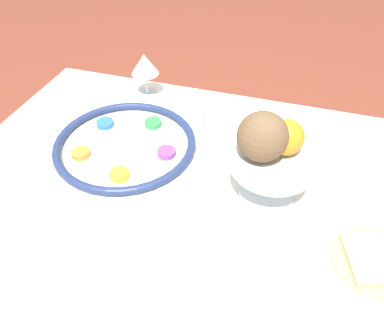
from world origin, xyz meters
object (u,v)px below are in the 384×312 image
Objects in this scene: wine_glass at (145,66)px; bread_plate at (376,260)px; seder_plate at (125,145)px; orange_fruit at (286,137)px; napkin_roll at (156,294)px; cup_near at (214,121)px; coconut at (263,137)px; fruit_stand at (271,165)px.

wine_glass is 0.82× the size of bread_plate.
wine_glass is (-0.05, 0.25, 0.08)m from seder_plate.
napkin_roll is (-0.16, -0.33, -0.12)m from orange_fruit.
cup_near is (-0.38, 0.29, 0.03)m from bread_plate.
orange_fruit is 0.05m from coconut.
bread_plate is at bearing -33.88° from wine_glass.
seder_plate is 0.36m from coconut.
wine_glass is 0.78× the size of napkin_roll.
wine_glass is 1.79× the size of cup_near.
wine_glass is 1.29× the size of coconut.
seder_plate is at bearing 121.86° from napkin_roll.
fruit_stand is 0.26m from bread_plate.
fruit_stand is 0.08m from coconut.
wine_glass is at bearing 141.17° from coconut.
fruit_stand is 0.24m from cup_near.
orange_fruit is 0.44× the size of napkin_roll.
orange_fruit is at bearing 47.68° from fruit_stand.
cup_near is at bearing 34.42° from seder_plate.
orange_fruit is (0.02, 0.02, 0.06)m from fruit_stand.
orange_fruit is (0.37, -0.02, 0.12)m from seder_plate.
napkin_roll reaches higher than bread_plate.
bread_plate is 2.17× the size of cup_near.
fruit_stand is at bearing 21.78° from coconut.
seder_plate reaches higher than bread_plate.
coconut is 0.31m from bread_plate.
wine_glass is at bearing 143.99° from fruit_stand.
cup_near is at bearing 134.12° from fruit_stand.
coconut reaches higher than cup_near.
napkin_roll is (0.26, -0.60, -0.07)m from wine_glass.
seder_plate is 2.67× the size of wine_glass.
napkin_roll is 0.48m from cup_near.
napkin_roll is at bearing -87.02° from cup_near.
orange_fruit is at bearing 144.50° from bread_plate.
fruit_stand is 1.73× the size of coconut.
cup_near is at bearing 127.55° from coconut.
wine_glass is at bearing 113.60° from napkin_roll.
wine_glass is 0.50m from orange_fruit.
fruit_stand is at bearing 65.64° from napkin_roll.
fruit_stand is 0.34m from napkin_roll.
coconut is at bearing -38.83° from wine_glass.
wine_glass is 0.66m from napkin_roll.
cup_near is (0.19, 0.13, 0.02)m from seder_plate.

